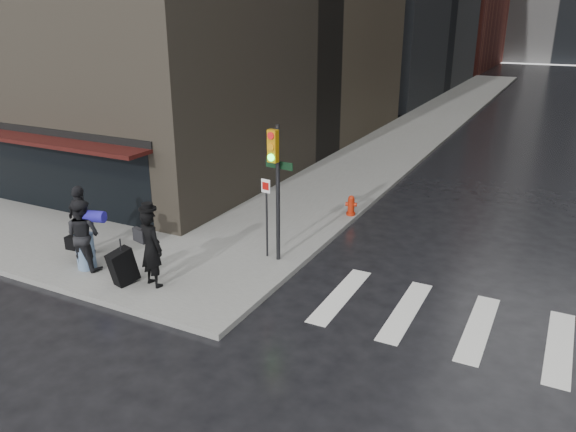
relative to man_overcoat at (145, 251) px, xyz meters
name	(u,v)px	position (x,y,z in m)	size (l,w,h in m)	color
ground	(197,282)	(0.81, 0.87, -1.05)	(140.00, 140.00, 0.00)	black
sidewalk_left	(441,114)	(0.81, 27.87, -0.97)	(4.00, 50.00, 0.15)	slate
crosswalk	(518,337)	(8.31, 1.87, -1.04)	(8.50, 3.00, 0.01)	silver
storefront	(51,163)	(-6.19, 2.77, 0.78)	(8.40, 1.11, 2.83)	black
man_overcoat	(145,251)	(0.00, 0.00, 0.00)	(1.33, 1.01, 2.14)	black
man_jeans	(83,234)	(-2.04, 0.03, 0.04)	(1.35, 0.78, 1.86)	black
man_greycoat	(81,221)	(-2.77, 0.67, 0.07)	(1.22, 0.74, 1.94)	black
traffic_light	(275,176)	(2.09, 2.69, 1.45)	(0.91, 0.46, 3.64)	black
fire_hydrant	(351,206)	(2.61, 6.92, -0.60)	(0.39, 0.29, 0.67)	#A3200A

